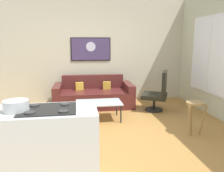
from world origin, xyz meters
TOP-DOWN VIEW (x-y plane):
  - ground at (0.00, 0.00)m, footprint 6.40×6.40m
  - back_wall at (0.00, 2.42)m, footprint 6.40×0.05m
  - couch at (-0.01, 1.81)m, footprint 2.00×0.94m
  - coffee_table at (0.03, 0.74)m, footprint 0.96×0.60m
  - armchair at (1.50, 1.18)m, footprint 0.77×0.78m
  - bar_stool at (1.65, -0.29)m, footprint 0.38×0.37m
  - kitchen_counter at (-1.02, -1.47)m, footprint 1.65×0.61m
  - mixing_bowl at (-1.06, -1.49)m, footprint 0.27×0.27m
  - wall_painting at (-0.02, 2.38)m, footprint 1.08×0.03m
  - window at (2.59, 0.90)m, footprint 0.03×1.56m

SIDE VIEW (x-z plane):
  - ground at x=0.00m, z-range -0.04..0.00m
  - couch at x=-0.01m, z-range -0.12..0.66m
  - coffee_table at x=0.03m, z-range 0.17..0.56m
  - armchair at x=1.50m, z-range -0.03..0.94m
  - kitchen_counter at x=-1.02m, z-range -0.01..0.94m
  - bar_stool at x=1.65m, z-range 0.17..0.77m
  - mixing_bowl at x=-1.06m, z-range 0.92..1.04m
  - window at x=2.59m, z-range 0.47..2.24m
  - back_wall at x=0.00m, z-range 0.00..2.80m
  - wall_painting at x=-0.02m, z-range 1.13..1.77m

